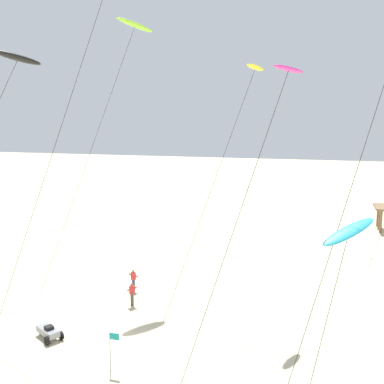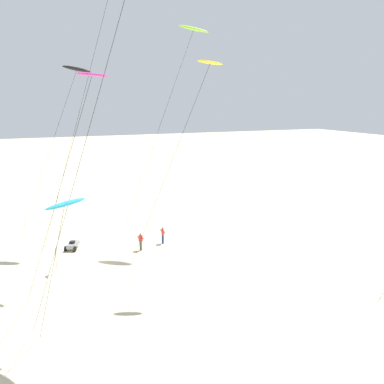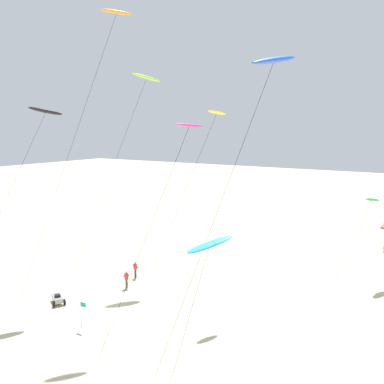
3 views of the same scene
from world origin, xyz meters
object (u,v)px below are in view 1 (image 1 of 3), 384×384
kite_yellow (253,74)px  kite_magenta (286,77)px  kite_flyer_middle (133,280)px  kite_cyan (349,233)px  marker_flag (112,344)px  kite_black (17,59)px  kite_flyer_nearest (132,293)px  kite_lime (134,27)px  beach_buggy (48,332)px

kite_yellow → kite_magenta: bearing=-71.3°
kite_yellow → kite_flyer_middle: kite_yellow is taller
kite_yellow → kite_cyan: kite_yellow is taller
kite_yellow → kite_cyan: bearing=-61.7°
kite_magenta → marker_flag: kite_magenta is taller
kite_cyan → kite_flyer_middle: size_ratio=5.34×
kite_yellow → kite_flyer_middle: 17.36m
kite_black → kite_flyer_nearest: kite_black is taller
kite_lime → beach_buggy: 23.03m
kite_cyan → kite_black: kite_black is taller
kite_yellow → kite_flyer_nearest: bearing=-157.3°
kite_black → kite_flyer_nearest: 16.85m
kite_flyer_middle → marker_flag: size_ratio=0.80×
kite_yellow → kite_cyan: (5.98, -11.10, -7.63)m
kite_magenta → kite_black: kite_black is taller
kite_yellow → kite_black: 14.73m
kite_cyan → marker_flag: (-11.13, 0.18, -6.78)m
kite_lime → kite_cyan: bearing=-41.7°
kite_lime → beach_buggy: bearing=-92.5°
kite_black → marker_flag: kite_black is taller
kite_cyan → kite_flyer_middle: 19.46m
kite_magenta → kite_lime: bearing=137.3°
kite_lime → kite_flyer_nearest: bearing=-70.2°
kite_flyer_nearest → kite_cyan: bearing=-30.1°
kite_cyan → beach_buggy: kite_cyan is taller
kite_magenta → kite_lime: kite_lime is taller
kite_lime → kite_cyan: (15.86, -14.11, -11.80)m
kite_lime → marker_flag: (4.73, -13.93, -18.58)m
beach_buggy → marker_flag: marker_flag is taller
kite_flyer_nearest → marker_flag: (2.50, -7.73, 0.60)m
beach_buggy → marker_flag: bearing=-20.2°
kite_yellow → kite_black: size_ratio=0.98×
kite_yellow → kite_cyan: size_ratio=1.86×
kite_black → kite_flyer_middle: size_ratio=10.16×
kite_magenta → kite_cyan: (2.96, -2.19, -6.56)m
kite_yellow → marker_flag: kite_yellow is taller
kite_black → marker_flag: bearing=-24.6°
kite_lime → kite_flyer_middle: 19.56m
kite_yellow → beach_buggy: bearing=-139.2°
kite_black → kite_lime: bearing=75.0°
kite_magenta → kite_yellow: size_ratio=0.92×
marker_flag → kite_yellow: bearing=64.8°
kite_magenta → kite_black: (-15.70, 1.44, 1.56)m
kite_black → kite_flyer_nearest: (5.03, 4.28, -15.50)m
kite_yellow → beach_buggy: kite_yellow is taller
kite_flyer_middle → marker_flag: 10.87m
kite_yellow → marker_flag: bearing=-115.2°
kite_black → beach_buggy: (2.27, -1.52, -15.96)m
kite_magenta → kite_cyan: 7.52m
marker_flag → kite_flyer_middle: bearing=109.1°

